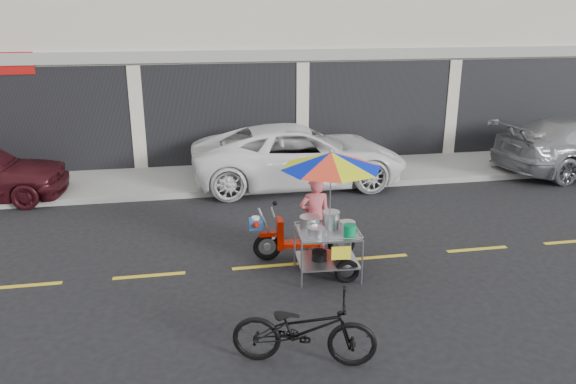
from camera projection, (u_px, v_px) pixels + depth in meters
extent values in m
plane|color=black|center=(375.00, 258.00, 10.18)|extent=(90.00, 90.00, 0.00)
cube|color=gray|center=(309.00, 171.00, 15.29)|extent=(45.00, 3.00, 0.15)
cube|color=beige|center=(278.00, 18.00, 18.74)|extent=(36.00, 8.00, 8.00)
cube|color=black|center=(302.00, 115.00, 15.77)|extent=(35.28, 0.06, 2.90)
cube|color=gray|center=(303.00, 55.00, 15.24)|extent=(36.00, 0.12, 0.30)
cube|color=gold|center=(375.00, 257.00, 10.18)|extent=(42.00, 0.10, 0.01)
imported|color=white|center=(299.00, 155.00, 14.26)|extent=(5.45, 2.55, 1.51)
imported|color=black|center=(304.00, 329.00, 7.02)|extent=(1.93, 1.12, 0.96)
torus|color=black|center=(267.00, 247.00, 10.01)|extent=(0.52, 0.13, 0.51)
torus|color=black|center=(341.00, 243.00, 10.17)|extent=(0.52, 0.13, 0.51)
cylinder|color=#9EA0A5|center=(267.00, 247.00, 10.01)|extent=(0.13, 0.06, 0.13)
cylinder|color=#9EA0A5|center=(341.00, 243.00, 10.17)|extent=(0.13, 0.06, 0.13)
cube|color=#B01000|center=(267.00, 234.00, 9.94)|extent=(0.29, 0.12, 0.07)
cylinder|color=#9EA0A5|center=(267.00, 227.00, 9.89)|extent=(0.33, 0.06, 0.73)
cube|color=#B01000|center=(280.00, 234.00, 9.96)|extent=(0.13, 0.31, 0.54)
cube|color=#B01000|center=(302.00, 243.00, 10.08)|extent=(0.73, 0.29, 0.07)
cube|color=#B01000|center=(325.00, 231.00, 10.06)|extent=(0.69, 0.27, 0.36)
cube|color=black|center=(320.00, 221.00, 9.99)|extent=(0.60, 0.25, 0.09)
cylinder|color=#9EA0A5|center=(273.00, 212.00, 9.82)|extent=(0.06, 0.50, 0.03)
sphere|color=black|center=(275.00, 203.00, 9.97)|extent=(0.09, 0.09, 0.09)
cylinder|color=white|center=(273.00, 237.00, 9.97)|extent=(0.11, 0.11, 0.05)
cube|color=#1C4E90|center=(256.00, 224.00, 9.85)|extent=(0.25, 0.21, 0.18)
cylinder|color=white|center=(256.00, 218.00, 9.81)|extent=(0.15, 0.15, 0.05)
cone|color=#B01000|center=(256.00, 226.00, 9.70)|extent=(0.17, 0.21, 0.16)
torus|color=black|center=(347.00, 271.00, 9.20)|extent=(0.42, 0.11, 0.41)
cylinder|color=#9EA0A5|center=(302.00, 266.00, 8.96)|extent=(0.03, 0.03, 0.77)
cylinder|color=#9EA0A5|center=(295.00, 246.00, 9.73)|extent=(0.03, 0.03, 0.77)
cylinder|color=#9EA0A5|center=(362.00, 263.00, 9.08)|extent=(0.03, 0.03, 0.77)
cylinder|color=#9EA0A5|center=(351.00, 243.00, 9.85)|extent=(0.03, 0.03, 0.77)
cube|color=#9EA0A5|center=(327.00, 260.00, 9.44)|extent=(1.04, 0.87, 0.03)
cube|color=#9EA0A5|center=(328.00, 233.00, 9.29)|extent=(1.04, 0.87, 0.04)
cylinder|color=#9EA0A5|center=(333.00, 239.00, 8.89)|extent=(0.99, 0.08, 0.02)
cylinder|color=#9EA0A5|center=(323.00, 221.00, 9.65)|extent=(0.99, 0.08, 0.02)
cylinder|color=#9EA0A5|center=(298.00, 231.00, 9.21)|extent=(0.07, 0.81, 0.02)
cylinder|color=#9EA0A5|center=(357.00, 228.00, 9.33)|extent=(0.07, 0.81, 0.02)
cylinder|color=#9EA0A5|center=(323.00, 250.00, 9.82)|extent=(0.07, 0.68, 0.04)
cylinder|color=#9EA0A5|center=(323.00, 226.00, 9.68)|extent=(0.07, 0.68, 0.04)
cube|color=yellow|center=(341.00, 253.00, 8.95)|extent=(0.32, 0.04, 0.23)
cylinder|color=#B7B7BC|center=(310.00, 223.00, 9.39)|extent=(0.36, 0.36, 0.20)
cylinder|color=#B7B7BC|center=(331.00, 220.00, 9.44)|extent=(0.30, 0.30, 0.26)
cylinder|color=#B7B7BC|center=(348.00, 226.00, 9.34)|extent=(0.27, 0.27, 0.13)
cylinder|color=#B7B7BC|center=(316.00, 232.00, 9.08)|extent=(0.29, 0.29, 0.14)
cylinder|color=#037E45|center=(350.00, 230.00, 9.08)|extent=(0.21, 0.21, 0.20)
cylinder|color=black|center=(319.00, 255.00, 9.39)|extent=(0.27, 0.27, 0.16)
cylinder|color=black|center=(340.00, 255.00, 9.44)|extent=(0.23, 0.23, 0.14)
cylinder|color=#9EA0A5|center=(330.00, 192.00, 9.17)|extent=(0.02, 0.02, 1.35)
sphere|color=#9EA0A5|center=(331.00, 151.00, 8.95)|extent=(0.05, 0.05, 0.05)
imported|color=#D1575F|center=(315.00, 218.00, 9.96)|extent=(0.58, 0.40, 1.53)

